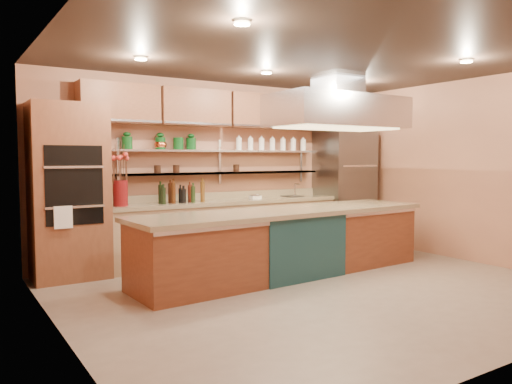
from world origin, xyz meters
TOP-DOWN VIEW (x-y plane):
  - floor at (0.00, 0.00)m, footprint 6.00×5.00m
  - ceiling at (0.00, 0.00)m, footprint 6.00×5.00m
  - wall_back at (0.00, 2.50)m, footprint 6.00×0.04m
  - wall_left at (-3.00, 0.00)m, footprint 0.04×5.00m
  - wall_right at (3.00, 0.00)m, footprint 0.04×5.00m
  - oven_stack at (-2.45, 2.18)m, footprint 0.95×0.64m
  - refrigerator at (2.35, 2.14)m, footprint 0.95×0.72m
  - back_counter at (-0.05, 2.20)m, footprint 3.84×0.64m
  - wall_shelf_lower at (-0.05, 2.37)m, footprint 3.60×0.26m
  - wall_shelf_upper at (-0.05, 2.37)m, footprint 3.60×0.26m
  - upper_cabinets at (0.00, 2.32)m, footprint 4.60×0.36m
  - range_hood at (0.97, 0.81)m, footprint 2.00×1.00m
  - ceiling_downlights at (0.00, 0.20)m, footprint 4.00×2.80m
  - island at (0.07, 0.81)m, footprint 4.32×1.14m
  - flower_vase at (-1.78, 2.15)m, footprint 0.22×0.22m
  - oil_bottle_cluster at (-0.86, 2.15)m, footprint 0.77×0.35m
  - kitchen_scale at (0.42, 2.15)m, footprint 0.18×0.14m
  - bar_faucet at (1.30, 2.25)m, footprint 0.03×0.03m
  - copper_kettle at (-1.09, 2.37)m, footprint 0.21×0.21m
  - green_canister at (-0.81, 2.37)m, footprint 0.16×0.16m

SIDE VIEW (x-z plane):
  - floor at x=0.00m, z-range -0.02..0.00m
  - island at x=0.07m, z-range 0.00..0.89m
  - back_counter at x=-0.05m, z-range 0.00..0.93m
  - kitchen_scale at x=0.42m, z-range 0.93..1.03m
  - bar_faucet at x=1.30m, z-range 0.93..1.14m
  - oil_bottle_cluster at x=-0.86m, z-range 0.93..1.17m
  - refrigerator at x=2.35m, z-range 0.00..2.10m
  - flower_vase at x=-1.78m, z-range 0.93..1.28m
  - oven_stack at x=-2.45m, z-range 0.00..2.30m
  - wall_shelf_lower at x=-0.05m, z-range 1.34..1.36m
  - wall_back at x=0.00m, z-range 0.00..2.80m
  - wall_left at x=-3.00m, z-range 0.00..2.80m
  - wall_right at x=3.00m, z-range 0.00..2.80m
  - wall_shelf_upper at x=-0.05m, z-range 1.69..1.71m
  - copper_kettle at x=-1.09m, z-range 1.71..1.85m
  - green_canister at x=-0.81m, z-range 1.71..1.90m
  - range_hood at x=0.97m, z-range 2.02..2.48m
  - upper_cabinets at x=0.00m, z-range 2.08..2.62m
  - ceiling_downlights at x=0.00m, z-range 2.76..2.78m
  - ceiling at x=0.00m, z-range 2.79..2.81m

